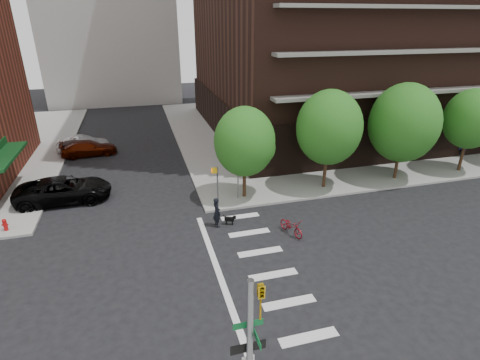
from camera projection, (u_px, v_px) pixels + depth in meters
ground at (212, 286)px, 17.31m from camera, size 120.00×120.00×0.00m
sidewalk_ne at (346, 125)px, 43.10m from camera, size 39.00×33.00×0.15m
crosswalk at (258, 278)px, 17.85m from camera, size 3.85×13.00×0.01m
tree_a at (245, 142)px, 24.21m from camera, size 4.00×4.00×5.90m
tree_b at (329, 128)px, 25.48m from camera, size 4.50×4.50×6.65m
tree_c at (404, 123)px, 26.99m from camera, size 5.00×5.00×6.80m
tree_d at (471, 119)px, 28.50m from camera, size 4.00×4.00×6.20m
pedestrian_signal at (222, 179)px, 24.15m from camera, size 2.18×0.67×2.60m
fire_hydrant at (5, 224)px, 21.42m from camera, size 0.24×0.24×0.73m
parked_car_black at (64, 190)px, 25.01m from camera, size 2.92×6.10×1.68m
parked_car_maroon at (89, 148)px, 33.55m from camera, size 2.39×4.92×1.38m
parked_car_silver at (83, 144)px, 34.60m from camera, size 1.60×4.41×1.45m
scooter at (291, 226)px, 21.32m from camera, size 1.19×2.00×0.99m
dog_walker at (217, 212)px, 21.96m from camera, size 0.75×0.57×1.84m
dog at (230, 219)px, 22.34m from camera, size 0.69×0.40×0.58m
pedestrian_far at (463, 148)px, 32.71m from camera, size 0.83×0.68×1.59m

